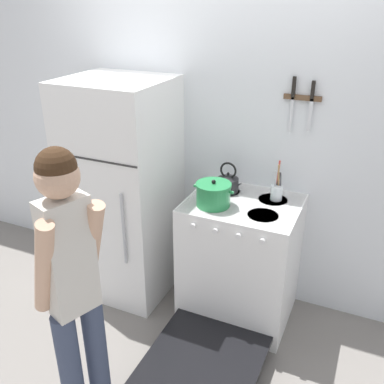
{
  "coord_description": "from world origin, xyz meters",
  "views": [
    {
      "loc": [
        1.03,
        -2.78,
        2.17
      ],
      "look_at": [
        -0.01,
        -0.46,
        0.99
      ],
      "focal_mm": 40.0,
      "sensor_mm": 36.0,
      "label": 1
    }
  ],
  "objects_px": {
    "stove_range": "(238,263)",
    "dutch_oven_pot": "(213,194)",
    "refrigerator": "(123,191)",
    "utensil_jar": "(277,191)",
    "person": "(73,287)",
    "tea_kettle": "(228,182)"
  },
  "relations": [
    {
      "from": "tea_kettle",
      "to": "utensil_jar",
      "type": "height_order",
      "value": "utensil_jar"
    },
    {
      "from": "dutch_oven_pot",
      "to": "tea_kettle",
      "type": "bearing_deg",
      "value": 86.92
    },
    {
      "from": "refrigerator",
      "to": "tea_kettle",
      "type": "bearing_deg",
      "value": 10.95
    },
    {
      "from": "stove_range",
      "to": "tea_kettle",
      "type": "relative_size",
      "value": 6.19
    },
    {
      "from": "utensil_jar",
      "to": "refrigerator",
      "type": "bearing_deg",
      "value": -171.99
    },
    {
      "from": "stove_range",
      "to": "dutch_oven_pot",
      "type": "height_order",
      "value": "dutch_oven_pot"
    },
    {
      "from": "stove_range",
      "to": "tea_kettle",
      "type": "xyz_separation_m",
      "value": [
        -0.16,
        0.16,
        0.53
      ]
    },
    {
      "from": "utensil_jar",
      "to": "person",
      "type": "xyz_separation_m",
      "value": [
        -0.64,
        -1.34,
        -0.06
      ]
    },
    {
      "from": "dutch_oven_pot",
      "to": "tea_kettle",
      "type": "distance_m",
      "value": 0.25
    },
    {
      "from": "dutch_oven_pot",
      "to": "utensil_jar",
      "type": "xyz_separation_m",
      "value": [
        0.36,
        0.25,
        -0.01
      ]
    },
    {
      "from": "utensil_jar",
      "to": "stove_range",
      "type": "bearing_deg",
      "value": -137.93
    },
    {
      "from": "refrigerator",
      "to": "utensil_jar",
      "type": "distance_m",
      "value": 1.14
    },
    {
      "from": "tea_kettle",
      "to": "utensil_jar",
      "type": "relative_size",
      "value": 0.77
    },
    {
      "from": "stove_range",
      "to": "dutch_oven_pot",
      "type": "distance_m",
      "value": 0.57
    },
    {
      "from": "person",
      "to": "stove_range",
      "type": "bearing_deg",
      "value": -0.62
    },
    {
      "from": "stove_range",
      "to": "dutch_oven_pot",
      "type": "xyz_separation_m",
      "value": [
        -0.17,
        -0.08,
        0.54
      ]
    },
    {
      "from": "dutch_oven_pot",
      "to": "utensil_jar",
      "type": "relative_size",
      "value": 0.98
    },
    {
      "from": "stove_range",
      "to": "dutch_oven_pot",
      "type": "relative_size",
      "value": 4.89
    },
    {
      "from": "dutch_oven_pot",
      "to": "person",
      "type": "relative_size",
      "value": 0.17
    },
    {
      "from": "stove_range",
      "to": "utensil_jar",
      "type": "bearing_deg",
      "value": 42.07
    },
    {
      "from": "stove_range",
      "to": "person",
      "type": "distance_m",
      "value": 1.33
    },
    {
      "from": "refrigerator",
      "to": "tea_kettle",
      "type": "relative_size",
      "value": 7.63
    }
  ]
}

